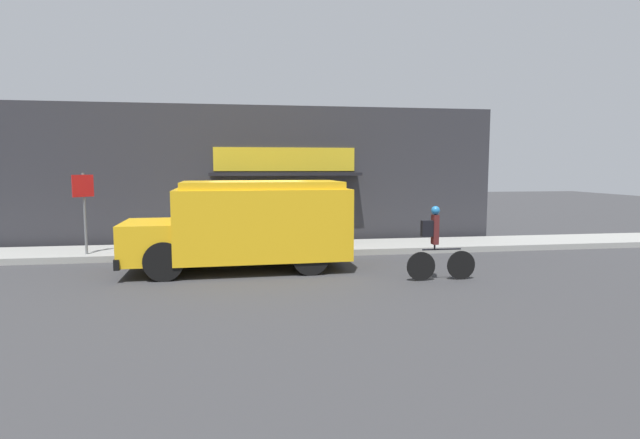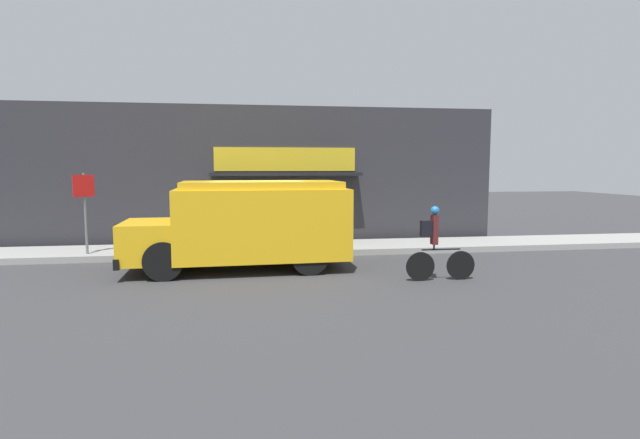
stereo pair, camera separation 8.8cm
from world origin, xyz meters
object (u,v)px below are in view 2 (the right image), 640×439
school_bus (248,224)px  stop_sign_post (84,200)px  cyclist (436,245)px  trash_bin (272,230)px

school_bus → stop_sign_post: (-4.41, 1.92, 0.51)m
school_bus → cyclist: size_ratio=3.25×
cyclist → trash_bin: bearing=124.8°
school_bus → cyclist: bearing=-26.1°
cyclist → stop_sign_post: 9.45m
cyclist → trash_bin: 6.06m
school_bus → stop_sign_post: 4.83m
cyclist → school_bus: bearing=156.3°
stop_sign_post → cyclist: bearing=-23.8°
school_bus → stop_sign_post: stop_sign_post is taller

